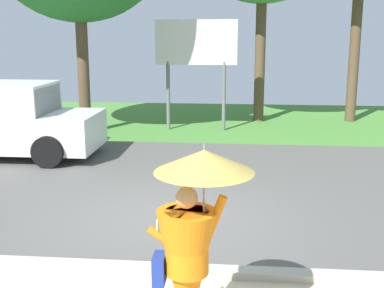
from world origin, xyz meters
name	(u,v)px	position (x,y,z in m)	size (l,w,h in m)	color
ground_plane	(184,174)	(0.00, 2.95, -0.05)	(40.00, 22.00, 0.20)	#565451
monk_pedestrian	(191,246)	(0.79, -3.52, 1.09)	(1.06, 0.97, 2.13)	orange
roadside_billboard	(196,50)	(-0.16, 8.01, 2.55)	(2.60, 0.12, 3.50)	slate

